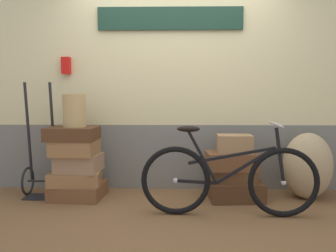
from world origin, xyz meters
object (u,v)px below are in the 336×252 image
object	(u,v)px
suitcase_4	(72,134)
bicycle	(228,179)
suitcase_1	(75,177)
wicker_basket	(74,111)
suitcase_3	(75,148)
luggage_trolley	(41,171)
burlap_sack	(307,166)
suitcase_7	(231,161)
suitcase_6	(232,175)
suitcase_8	(234,144)
suitcase_5	(236,191)
suitcase_2	(79,163)
suitcase_0	(78,190)

from	to	relation	value
suitcase_4	bicycle	world-z (taller)	bicycle
suitcase_1	wicker_basket	world-z (taller)	wicker_basket
suitcase_3	luggage_trolley	distance (m)	0.54
suitcase_3	suitcase_4	distance (m)	0.16
luggage_trolley	burlap_sack	bearing A→B (deg)	-0.98
suitcase_3	suitcase_7	xyz separation A→B (m)	(1.74, 0.03, -0.15)
suitcase_7	wicker_basket	world-z (taller)	wicker_basket
suitcase_6	suitcase_8	size ratio (longest dim) A/B	1.41
luggage_trolley	burlap_sack	distance (m)	3.03
suitcase_5	bicycle	bearing A→B (deg)	-112.28
suitcase_1	suitcase_4	size ratio (longest dim) A/B	1.04
suitcase_2	suitcase_8	size ratio (longest dim) A/B	1.24
suitcase_6	suitcase_8	xyz separation A→B (m)	(0.01, -0.03, 0.36)
luggage_trolley	wicker_basket	bearing A→B (deg)	-13.57
suitcase_8	luggage_trolley	bearing A→B (deg)	179.84
suitcase_2	luggage_trolley	size ratio (longest dim) A/B	0.36
suitcase_6	wicker_basket	distance (m)	1.90
suitcase_0	suitcase_4	size ratio (longest dim) A/B	1.05
suitcase_3	suitcase_7	size ratio (longest dim) A/B	0.87
suitcase_4	suitcase_7	size ratio (longest dim) A/B	0.97
suitcase_3	burlap_sack	size ratio (longest dim) A/B	0.64
suitcase_6	suitcase_7	xyz separation A→B (m)	(-0.02, -0.02, 0.16)
suitcase_0	suitcase_3	distance (m)	0.50
suitcase_2	bicycle	distance (m)	1.69
suitcase_2	suitcase_3	bearing A→B (deg)	-117.29
suitcase_0	suitcase_7	xyz separation A→B (m)	(1.73, -0.02, 0.35)
suitcase_7	suitcase_8	size ratio (longest dim) A/B	1.47
suitcase_3	suitcase_4	xyz separation A→B (m)	(-0.02, -0.00, 0.16)
suitcase_8	bicycle	bearing A→B (deg)	-102.45
suitcase_1	bicycle	distance (m)	1.73
suitcase_1	suitcase_3	distance (m)	0.35
suitcase_2	suitcase_8	xyz separation A→B (m)	(1.74, -0.02, 0.23)
suitcase_1	wicker_basket	xyz separation A→B (m)	(0.01, -0.01, 0.76)
suitcase_8	luggage_trolley	distance (m)	2.23
wicker_basket	luggage_trolley	xyz separation A→B (m)	(-0.43, 0.10, -0.70)
suitcase_2	suitcase_1	bearing A→B (deg)	-159.75
bicycle	suitcase_6	bearing A→B (deg)	76.39
suitcase_0	burlap_sack	world-z (taller)	burlap_sack
suitcase_6	luggage_trolley	distance (m)	2.19
suitcase_2	suitcase_6	xyz separation A→B (m)	(1.73, 0.01, -0.13)
suitcase_6	luggage_trolley	xyz separation A→B (m)	(-2.19, 0.08, 0.02)
suitcase_8	suitcase_7	bearing A→B (deg)	165.66
suitcase_5	luggage_trolley	distance (m)	2.24
burlap_sack	bicycle	world-z (taller)	bicycle
suitcase_6	bicycle	distance (m)	0.57
suitcase_2	suitcase_7	xyz separation A→B (m)	(1.71, -0.01, 0.03)
suitcase_0	suitcase_5	size ratio (longest dim) A/B	0.97
suitcase_2	wicker_basket	world-z (taller)	wicker_basket
suitcase_5	suitcase_6	world-z (taller)	suitcase_6
suitcase_6	burlap_sack	world-z (taller)	burlap_sack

